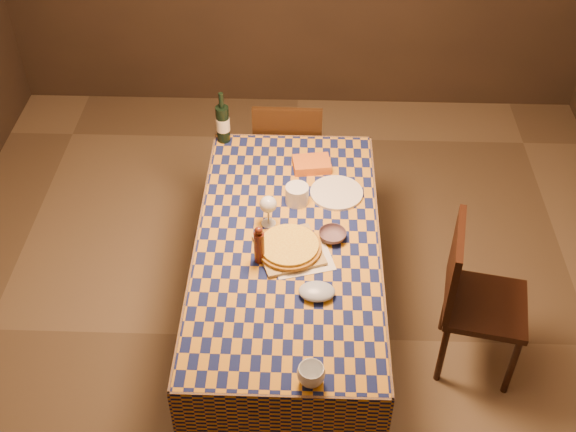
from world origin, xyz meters
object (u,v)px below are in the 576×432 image
Objects in this scene: chair_far at (288,152)px; bowl at (333,235)px; dining_table at (288,252)px; pizza at (289,246)px; white_plate at (336,193)px; cutting_board at (289,250)px; wine_bottle at (223,123)px; chair_right at (472,293)px.

bowl is at bearing -76.03° from chair_far.
pizza is at bearing -82.21° from dining_table.
chair_far is (-0.29, 0.69, -0.26)m from white_plate.
pizza is 1.18m from chair_far.
chair_far is (-0.26, 1.05, -0.27)m from bowl.
cutting_board reaches higher than dining_table.
wine_bottle reaches higher than white_plate.
cutting_board is 1.02m from wine_bottle.
pizza reaches higher than cutting_board.
chair_far is 1.53m from chair_right.
dining_table is 1.09m from chair_far.
white_plate is (0.25, 0.38, 0.08)m from dining_table.
dining_table is at bearing -172.42° from bowl.
pizza is 0.24m from bowl.
pizza is 1.13× the size of white_plate.
pizza reaches higher than white_plate.
cutting_board reaches higher than white_plate.
chair_right is at bearing -34.27° from white_plate.
wine_bottle is at bearing 115.47° from dining_table.
white_plate is at bearing 61.60° from cutting_board.
white_plate is at bearing -35.78° from wine_bottle.
wine_bottle is at bearing 114.28° from pizza.
cutting_board is at bearing -87.85° from chair_far.
bowl reaches higher than white_plate.
dining_table is at bearing 97.79° from cutting_board.
cutting_board is 0.93× the size of pizza.
white_plate is 0.31× the size of chair_right.
dining_table is at bearing -123.55° from white_plate.
wine_bottle is 0.82m from white_plate.
pizza is at bearing -118.40° from white_plate.
dining_table is at bearing 97.79° from pizza.
dining_table is 1.98× the size of chair_right.
chair_far is at bearing 30.09° from wine_bottle.
bowl is at bearing -52.51° from wine_bottle.
pizza is (0.00, -0.00, 0.02)m from cutting_board.
bowl reaches higher than cutting_board.
chair_far is (0.38, 0.22, -0.37)m from wine_bottle.
bowl is 0.49× the size of white_plate.
chair_right is (0.95, -0.03, -0.28)m from pizza.
pizza is 1.01× the size of wine_bottle.
wine_bottle is at bearing 114.28° from cutting_board.
chair_far is at bearing 92.15° from cutting_board.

